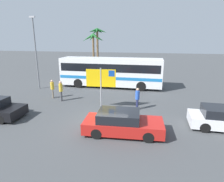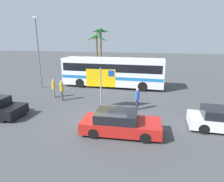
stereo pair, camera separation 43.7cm
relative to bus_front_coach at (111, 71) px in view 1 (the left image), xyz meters
The scene contains 11 objects.
ground 9.64m from the bus_front_coach, 79.56° to the right, with size 120.00×120.00×0.00m, color #424447.
bus_front_coach is the anchor object (origin of this frame).
ferry_sign 7.12m from the bus_front_coach, 83.63° to the right, with size 2.20×0.22×3.20m.
car_red 10.96m from the bus_front_coach, 74.72° to the right, with size 4.58×2.13×1.32m.
car_white 12.41m from the bus_front_coach, 44.68° to the right, with size 4.12×1.85×1.32m.
pedestrian_near_sign 7.41m from the bus_front_coach, 62.27° to the right, with size 0.32×0.32×1.70m.
pedestrian_by_bus 6.75m from the bus_front_coach, 130.11° to the right, with size 0.32×0.32×1.68m.
pedestrian_crossing_lot 6.62m from the bus_front_coach, 118.95° to the right, with size 0.32×0.32×1.77m.
lamp_post_right_side 8.09m from the bus_front_coach, 162.79° to the right, with size 0.56×0.20×7.37m.
palm_tree_seaside 10.31m from the bus_front_coach, 114.24° to the left, with size 2.76×2.99×6.70m.
palm_tree_inland 11.03m from the bus_front_coach, 116.84° to the left, with size 3.48×3.61×5.94m.
Camera 1 is at (2.63, -11.20, 5.33)m, focal length 30.93 mm.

